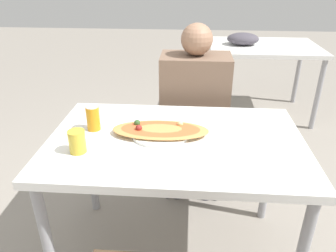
# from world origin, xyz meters

# --- Properties ---
(ground_plane) EXTENTS (14.00, 14.00, 0.00)m
(ground_plane) POSITION_xyz_m (0.00, 0.00, 0.00)
(ground_plane) COLOR gray
(dining_table) EXTENTS (1.23, 0.79, 0.75)m
(dining_table) POSITION_xyz_m (0.00, 0.00, 0.68)
(dining_table) COLOR white
(dining_table) RESTS_ON ground_plane
(chair_far_seated) EXTENTS (0.40, 0.40, 0.90)m
(chair_far_seated) POSITION_xyz_m (0.09, 0.73, 0.50)
(chair_far_seated) COLOR #3F2D1E
(chair_far_seated) RESTS_ON ground_plane
(person_seated) EXTENTS (0.44, 0.29, 1.19)m
(person_seated) POSITION_xyz_m (0.09, 0.62, 0.70)
(person_seated) COLOR #2D2D38
(person_seated) RESTS_ON ground_plane
(pizza_main) EXTENTS (0.48, 0.29, 0.06)m
(pizza_main) POSITION_xyz_m (-0.08, 0.04, 0.77)
(pizza_main) COLOR white
(pizza_main) RESTS_ON dining_table
(soda_can) EXTENTS (0.07, 0.07, 0.12)m
(soda_can) POSITION_xyz_m (-0.42, 0.07, 0.82)
(soda_can) COLOR orange
(soda_can) RESTS_ON dining_table
(drink_glass) EXTENTS (0.08, 0.08, 0.10)m
(drink_glass) POSITION_xyz_m (-0.43, -0.15, 0.81)
(drink_glass) COLOR gold
(drink_glass) RESTS_ON dining_table
(background_table) EXTENTS (1.10, 0.80, 0.87)m
(background_table) POSITION_xyz_m (0.76, 2.04, 0.70)
(background_table) COLOR white
(background_table) RESTS_ON ground_plane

